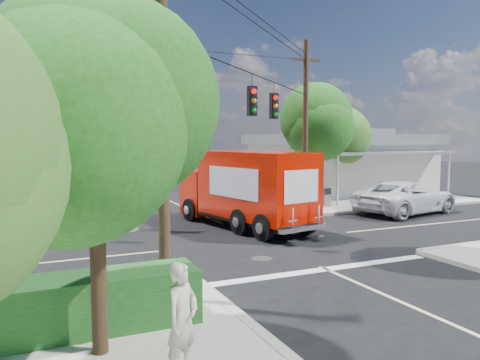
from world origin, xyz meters
TOP-DOWN VIEW (x-y plane):
  - ground at (0.00, 0.00)m, footprint 120.00×120.00m
  - sidewalk_ne at (10.88, 10.88)m, footprint 14.12×14.12m
  - road_markings at (0.00, -1.47)m, footprint 32.00×32.00m
  - building_ne at (12.50, 11.97)m, footprint 11.80×10.20m
  - radio_tower at (0.50, 20.00)m, footprint 0.80×0.80m
  - tree_sw_front at (-6.99, -7.54)m, footprint 3.88×3.78m
  - tree_ne_front at (7.21, 6.76)m, footprint 4.21×4.14m
  - tree_ne_back at (9.81, 8.96)m, footprint 3.77×3.66m
  - palm_nw_front at (-7.50, 7.50)m, footprint 3.01×3.08m
  - utility_poles at (-1.58, 1.60)m, footprint 12.00×10.68m
  - picket_fence at (-7.80, -5.60)m, footprint 5.94×0.06m
  - hedge_sw at (-8.00, -6.40)m, footprint 6.20×1.20m
  - vending_boxes at (6.50, 6.20)m, footprint 1.90×0.50m
  - delivery_truck at (0.61, 2.74)m, footprint 3.85×8.10m
  - parked_car at (10.01, 2.87)m, footprint 6.57×4.00m
  - pedestrian at (-5.90, -8.85)m, footprint 0.80×0.75m

SIDE VIEW (x-z plane):
  - ground at x=0.00m, z-range 0.00..0.00m
  - road_markings at x=0.00m, z-range 0.00..0.01m
  - sidewalk_ne at x=10.88m, z-range 0.00..0.14m
  - picket_fence at x=-7.80m, z-range 0.18..1.18m
  - hedge_sw at x=-8.00m, z-range 0.14..1.24m
  - vending_boxes at x=6.50m, z-range 0.14..1.24m
  - parked_car at x=10.01m, z-range 0.00..1.70m
  - pedestrian at x=-5.90m, z-range 0.14..1.97m
  - delivery_truck at x=0.61m, z-range 0.03..3.41m
  - building_ne at x=12.50m, z-range 0.07..4.57m
  - tree_ne_back at x=9.81m, z-range 1.27..7.10m
  - tree_sw_front at x=-6.99m, z-range 1.32..7.35m
  - utility_poles at x=-1.58m, z-range 0.17..9.17m
  - tree_ne_front at x=7.21m, z-range 1.44..8.09m
  - palm_nw_front at x=-7.50m, z-range 2.25..7.84m
  - radio_tower at x=0.50m, z-range -2.86..14.14m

